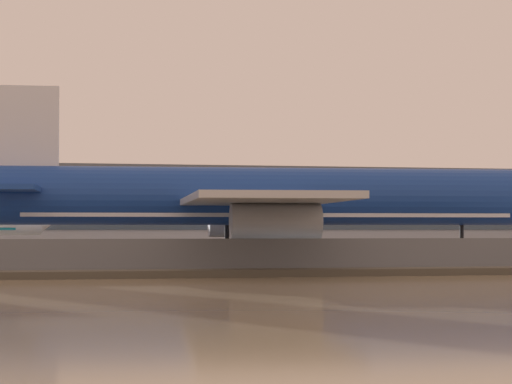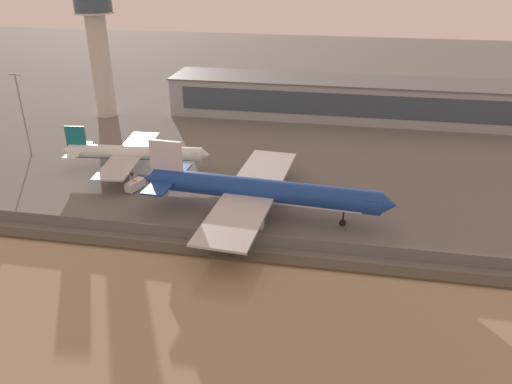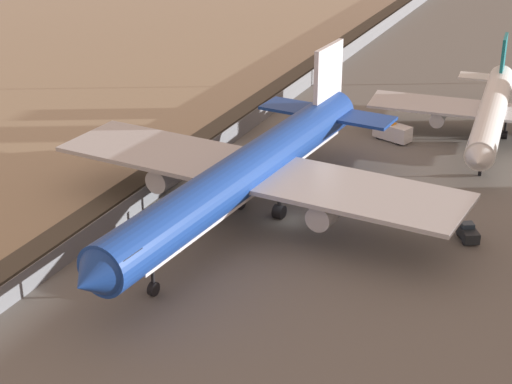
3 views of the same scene
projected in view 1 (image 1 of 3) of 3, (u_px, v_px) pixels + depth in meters
The scene contains 6 objects.
ground_plane at pixel (227, 265), 88.49m from camera, with size 500.00×500.00×0.00m, color #66635E.
shoreline_seawall at pixel (278, 273), 68.43m from camera, with size 320.00×3.00×0.50m.
perimeter_fence at pixel (264, 256), 72.87m from camera, with size 280.00×0.10×2.55m.
cargo_jet_blue at pixel (260, 199), 85.37m from camera, with size 54.93×47.50×15.29m.
baggage_tug at pixel (164, 252), 106.53m from camera, with size 3.57×3.00×1.80m.
terminal_building at pixel (271, 209), 161.72m from camera, with size 120.23×19.58×12.86m.
Camera 1 is at (-15.22, -87.40, 3.29)m, focal length 70.00 mm.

